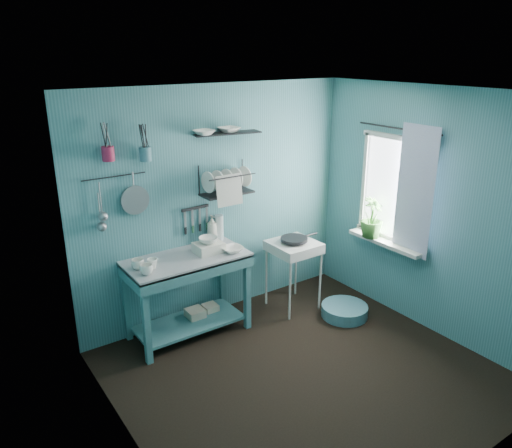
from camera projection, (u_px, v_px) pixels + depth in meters
floor at (304, 373)px, 4.58m from camera, size 3.20×3.20×0.00m
ceiling at (315, 93)px, 3.75m from camera, size 3.20×3.20×0.00m
wall_back at (218, 204)px, 5.33m from camera, size 3.20×0.00×3.20m
wall_front at (471, 324)px, 3.00m from camera, size 3.20×0.00×3.20m
wall_left at (125, 299)px, 3.31m from camera, size 0.00×3.00×3.00m
wall_right at (430, 213)px, 5.03m from camera, size 0.00×3.00×3.00m
work_counter at (188, 296)px, 5.09m from camera, size 1.26×0.71×0.86m
mug_left at (147, 270)px, 4.55m from camera, size 0.12×0.12×0.10m
mug_mid at (152, 264)px, 4.68m from camera, size 0.14×0.14×0.09m
mug_right at (138, 264)px, 4.66m from camera, size 0.17×0.17×0.10m
wash_tub at (209, 247)px, 5.05m from camera, size 0.28×0.22×0.10m
tub_bowl at (208, 240)px, 5.03m from camera, size 0.20×0.19×0.06m
soap_bottle at (212, 229)px, 5.28m from camera, size 0.12×0.12×0.30m
water_bottle at (219, 227)px, 5.35m from camera, size 0.09×0.09×0.28m
counter_bowl at (232, 249)px, 5.07m from camera, size 0.22×0.22×0.05m
hotplate_stand at (293, 275)px, 5.65m from camera, size 0.53×0.53×0.79m
frying_pan at (294, 239)px, 5.51m from camera, size 0.30×0.30×0.03m
knife_strip at (195, 208)px, 5.15m from camera, size 0.32×0.04×0.03m
dish_rack at (227, 179)px, 5.15m from camera, size 0.56×0.26×0.32m
upper_shelf at (227, 133)px, 5.04m from camera, size 0.72×0.29×0.01m
shelf_bowl_left at (204, 130)px, 4.88m from camera, size 0.23×0.23×0.05m
shelf_bowl_right at (229, 124)px, 5.02m from camera, size 0.24×0.24×0.05m
utensil_cup_magenta at (108, 154)px, 4.42m from camera, size 0.11×0.11×0.13m
utensil_cup_teal at (145, 154)px, 4.62m from camera, size 0.11×0.11×0.13m
colander at (135, 200)px, 4.72m from camera, size 0.28×0.03×0.28m
ladle_outer at (100, 198)px, 4.53m from camera, size 0.01×0.01×0.30m
ladle_inner at (99, 209)px, 4.55m from camera, size 0.01×0.01×0.30m
hook_rail at (114, 177)px, 4.56m from camera, size 0.60×0.01×0.01m
window_glass at (395, 189)px, 5.32m from camera, size 0.00×1.10×1.10m
windowsill at (385, 242)px, 5.47m from camera, size 0.16×0.95×0.04m
curtain at (415, 192)px, 5.03m from camera, size 0.00×1.35×1.35m
curtain_rod at (398, 128)px, 5.08m from camera, size 0.02×1.05×0.02m
potted_plant at (372, 218)px, 5.50m from camera, size 0.31×0.31×0.45m
storage_tin_large at (195, 319)px, 5.29m from camera, size 0.18×0.18×0.22m
storage_tin_small at (210, 313)px, 5.43m from camera, size 0.15×0.15×0.20m
floor_basin at (344, 311)px, 5.54m from camera, size 0.51×0.51×0.13m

